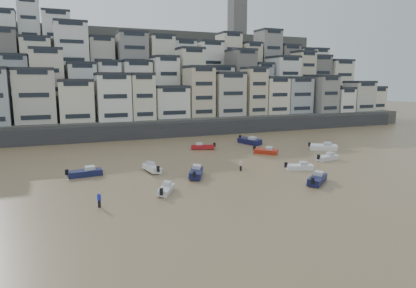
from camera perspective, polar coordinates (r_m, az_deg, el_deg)
name	(u,v)px	position (r m, az deg, el deg)	size (l,w,h in m)	color
ground	(305,258)	(30.97, 14.70, -16.63)	(400.00, 400.00, 0.00)	#8D6F4C
harbor_wall	(174,130)	(91.79, -5.20, 2.22)	(140.00, 3.00, 3.50)	#38383A
hillside	(152,83)	(130.66, -8.61, 9.30)	(141.04, 66.00, 50.00)	#4C4C47
boat_a	(317,178)	(52.03, 16.47, -5.01)	(5.43, 1.78, 1.48)	#14183F
boat_b	(300,166)	(59.03, 13.91, -3.30)	(4.52, 1.48, 1.23)	white
boat_c	(196,171)	(53.33, -1.84, -4.23)	(5.59, 1.83, 1.52)	#151742
boat_d	(328,157)	(67.47, 17.91, -1.86)	(4.72, 1.54, 1.29)	silver
boat_e	(266,150)	(70.65, 8.89, -0.99)	(4.81, 1.57, 1.31)	#AE2815
boat_f	(152,167)	(56.85, -8.60, -3.55)	(4.98, 1.63, 1.36)	white
boat_g	(323,146)	(77.08, 17.32, -0.33)	(5.71, 1.87, 1.56)	white
boat_h	(203,146)	(74.60, -0.84, -0.28)	(5.06, 1.65, 1.38)	maroon
boat_i	(250,140)	(81.26, 6.41, 0.62)	(6.51, 2.13, 1.77)	#13153E
boat_j	(166,188)	(45.96, -6.49, -6.79)	(4.34, 1.42, 1.18)	silver
boat_k	(85,171)	(56.35, -18.41, -4.02)	(5.24, 1.71, 1.43)	#151B44
person_blue	(99,200)	(42.27, -16.41, -8.21)	(0.44, 0.44, 1.74)	#1A28CA
person_pink	(241,165)	(56.88, 5.06, -3.27)	(0.44, 0.44, 1.74)	#E8A4B0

